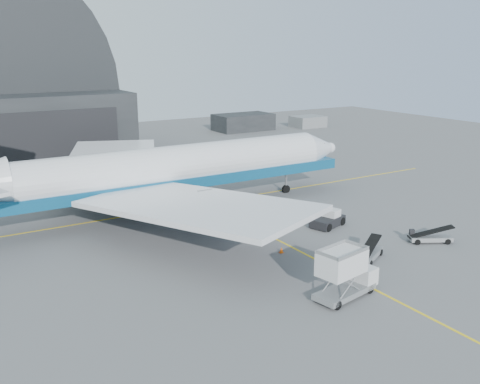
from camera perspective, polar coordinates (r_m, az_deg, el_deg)
ground at (r=54.13m, az=6.30°, el=-6.26°), size 200.00×200.00×0.00m
taxi_lines at (r=63.99m, az=-0.63°, el=-2.75°), size 80.00×42.12×0.02m
distant_bldg_a at (r=132.81m, az=0.34°, el=6.61°), size 14.00×8.00×4.00m
distant_bldg_b at (r=139.29m, az=7.22°, el=6.89°), size 8.00×6.00×2.80m
airliner at (r=65.11m, az=-8.22°, el=2.25°), size 54.18×52.54×19.01m
catering_truck at (r=44.32m, az=11.13°, el=-8.53°), size 6.29×3.26×4.12m
pushback_tug at (r=61.72m, az=9.37°, el=-2.94°), size 4.72×3.55×1.95m
belt_loader_a at (r=52.93m, az=13.49°, el=-6.44°), size 4.79×3.51×1.86m
belt_loader_b at (r=59.36m, az=19.58°, el=-4.56°), size 4.55×3.43×1.78m
traffic_cone at (r=53.42m, az=4.44°, el=-6.19°), size 0.41×0.41×0.59m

